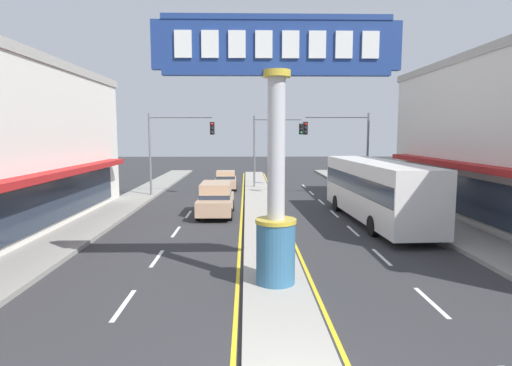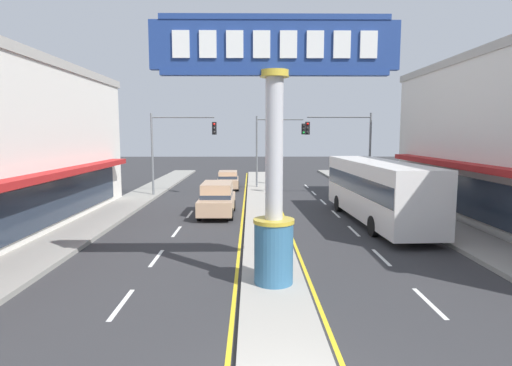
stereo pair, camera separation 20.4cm
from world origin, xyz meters
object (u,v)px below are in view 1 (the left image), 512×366
Objects in this scene: bus_near_right_lane at (376,188)px; suv_far_right_lane at (216,199)px; traffic_light_left_side at (174,140)px; traffic_light_right_side at (344,140)px; sedan_near_left_lane at (226,180)px; district_sign at (276,144)px; traffic_light_median_far at (272,140)px.

suv_far_right_lane is (-8.60, 2.18, -0.88)m from bus_near_right_lane.
traffic_light_left_side is 12.48m from traffic_light_right_side.
traffic_light_right_side is 9.11m from bus_near_right_lane.
suv_far_right_lane is 11.62m from sedan_near_left_lane.
traffic_light_right_side is at bearing 71.11° from district_sign.
bus_near_right_lane is 2.60× the size of sedan_near_left_lane.
traffic_light_right_side is at bearing -29.41° from sedan_near_left_lane.
traffic_light_right_side and traffic_light_median_far have the same top height.
sedan_near_left_lane is (-8.60, 13.80, -1.08)m from bus_near_right_lane.
suv_far_right_lane is at bearing 165.79° from bus_near_right_lane.
suv_far_right_lane is (-2.65, 11.61, -3.41)m from district_sign.
traffic_light_left_side is 8.67m from suv_far_right_lane.
traffic_light_median_far is at bearing 71.85° from suv_far_right_lane.
traffic_light_median_far is at bearing 6.24° from sedan_near_left_lane.
traffic_light_left_side reaches higher than sedan_near_left_lane.
traffic_light_median_far is at bearing 32.86° from traffic_light_left_side.
sedan_near_left_lane is at bearing -173.76° from traffic_light_median_far.
district_sign is 0.70× the size of bus_near_right_lane.
bus_near_right_lane is at bearing -37.54° from traffic_light_left_side.
traffic_light_median_far is at bearing 108.09° from bus_near_right_lane.
district_sign is 23.70m from traffic_light_median_far.
traffic_light_median_far is 1.35× the size of suv_far_right_lane.
sedan_near_left_lane is at bearing 90.01° from suv_far_right_lane.
traffic_light_left_side is 1.35× the size of suv_far_right_lane.
traffic_light_right_side is 1.35× the size of suv_far_right_lane.
bus_near_right_lane is at bearing -58.06° from sedan_near_left_lane.
traffic_light_left_side is at bearing 177.37° from traffic_light_right_side.
district_sign is 12.39m from suv_far_right_lane.
traffic_light_left_side is at bearing 142.46° from bus_near_right_lane.
district_sign is 1.29× the size of traffic_light_median_far.
bus_near_right_lane is at bearing -71.91° from traffic_light_median_far.
sedan_near_left_lane is at bearing 150.59° from traffic_light_right_side.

